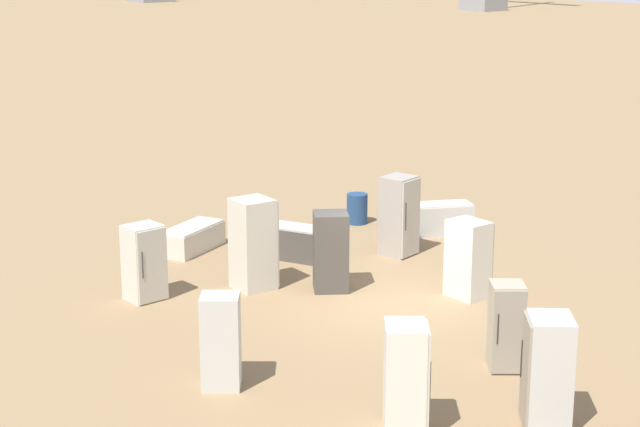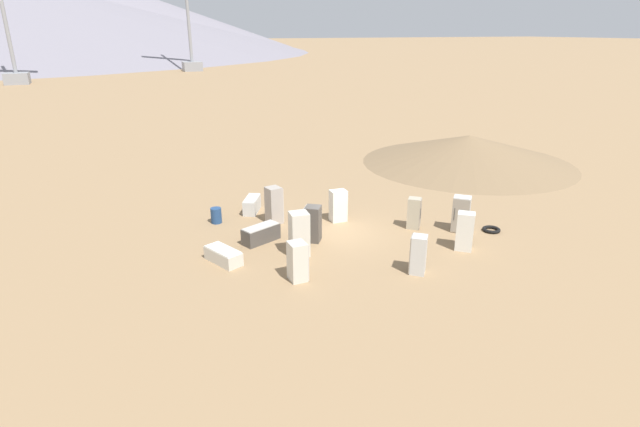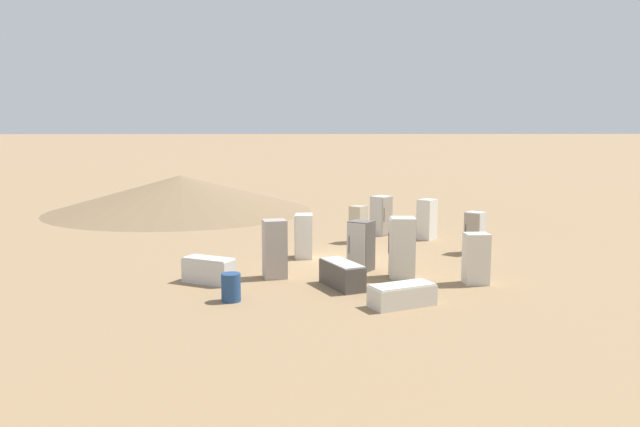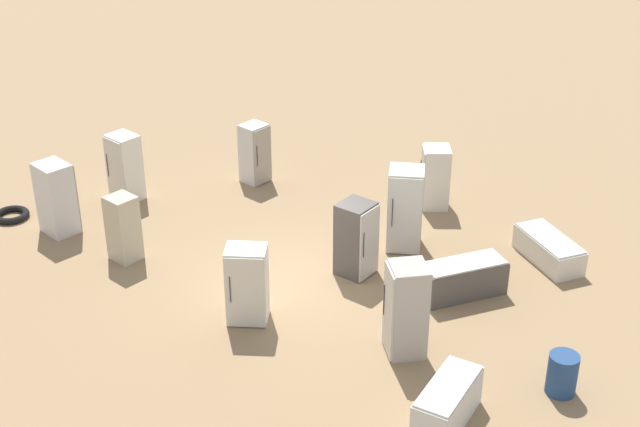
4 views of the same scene
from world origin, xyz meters
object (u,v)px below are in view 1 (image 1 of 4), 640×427
Objects in this scene: discarded_fridge_0 at (295,242)px; discarded_fridge_9 at (469,259)px; discarded_fridge_10 at (192,238)px; discarded_fridge_11 at (506,327)px; discarded_fridge_2 at (399,216)px; discarded_fridge_3 at (144,263)px; discarded_fridge_8 at (221,341)px; rusty_barrel at (357,209)px; discarded_fridge_5 at (254,244)px; discarded_fridge_6 at (406,379)px; discarded_fridge_1 at (440,219)px; discarded_fridge_4 at (547,372)px; discarded_fridge_7 at (331,251)px.

discarded_fridge_0 is 1.18× the size of discarded_fridge_9.
discarded_fridge_11 is at bearing -21.92° from discarded_fridge_10.
discarded_fridge_3 is (-1.04, -6.09, -0.15)m from discarded_fridge_2.
discarded_fridge_8 is 2.04× the size of rusty_barrel.
discarded_fridge_2 reaches higher than discarded_fridge_9.
discarded_fridge_5 is 1.13× the size of discarded_fridge_6.
discarded_fridge_5 is at bearing -157.80° from discarded_fridge_6.
discarded_fridge_10 is at bearing 100.23° from discarded_fridge_8.
discarded_fridge_6 is at bearing 159.37° from discarded_fridge_1.
discarded_fridge_4 is at bearing 170.57° from discarded_fridge_1.
discarded_fridge_3 is 0.97× the size of discarded_fridge_9.
discarded_fridge_2 is at bearing 53.29° from discarded_fridge_7.
discarded_fridge_0 reaches higher than discarded_fridge_10.
discarded_fridge_4 reaches higher than discarded_fridge_8.
discarded_fridge_10 is at bearing -140.27° from discarded_fridge_3.
discarded_fridge_7 reaches higher than discarded_fridge_9.
discarded_fridge_8 is at bearing 141.81° from discarded_fridge_1.
rusty_barrel is (-5.69, 2.08, -0.41)m from discarded_fridge_9.
discarded_fridge_8 is at bearing 77.02° from discarded_fridge_4.
discarded_fridge_5 reaches higher than rusty_barrel.
discarded_fridge_2 is at bearing -22.66° from rusty_barrel.
discarded_fridge_3 is 4.72m from discarded_fridge_8.
discarded_fridge_9 is at bearing 164.82° from discarded_fridge_6.
discarded_fridge_9 is at bearing 44.39° from discarded_fridge_8.
discarded_fridge_10 is (-6.84, 3.93, -0.49)m from discarded_fridge_8.
discarded_fridge_0 is 2.46m from discarded_fridge_2.
discarded_fridge_4 is 0.90× the size of discarded_fridge_5.
discarded_fridge_1 is 0.92× the size of discarded_fridge_2.
discarded_fridge_4 is 7.09m from discarded_fridge_7.
discarded_fridge_6 reaches higher than discarded_fridge_3.
discarded_fridge_11 is (9.32, 0.18, 0.46)m from discarded_fridge_10.
discarded_fridge_4 is at bearing -127.80° from discarded_fridge_0.
discarded_fridge_8 reaches higher than discarded_fridge_0.
discarded_fridge_5 is 1.01× the size of discarded_fridge_10.
discarded_fridge_7 is (1.50, -4.81, 0.43)m from discarded_fridge_1.
discarded_fridge_5 reaches higher than discarded_fridge_0.
discarded_fridge_6 is (7.66, -0.17, 0.08)m from discarded_fridge_3.
rusty_barrel is at bearing -76.66° from discarded_fridge_11.
discarded_fridge_4 reaches higher than discarded_fridge_3.
discarded_fridge_3 is at bearing -27.91° from discarded_fridge_11.
rusty_barrel reaches higher than discarded_fridge_10.
discarded_fridge_9 is at bearing 140.32° from discarded_fridge_3.
discarded_fridge_2 is 0.97× the size of discarded_fridge_10.
discarded_fridge_1 is at bearing 5.29° from discarded_fridge_4.
discarded_fridge_4 is at bearing -15.77° from discarded_fridge_8.
discarded_fridge_6 is 11.87m from rusty_barrel.
discarded_fridge_11 is (5.09, -0.45, -0.07)m from discarded_fridge_7.
discarded_fridge_2 is 4.00m from discarded_fridge_5.
discarded_fridge_0 is 2.45× the size of rusty_barrel.
discarded_fridge_4 is 11.87m from rusty_barrel.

